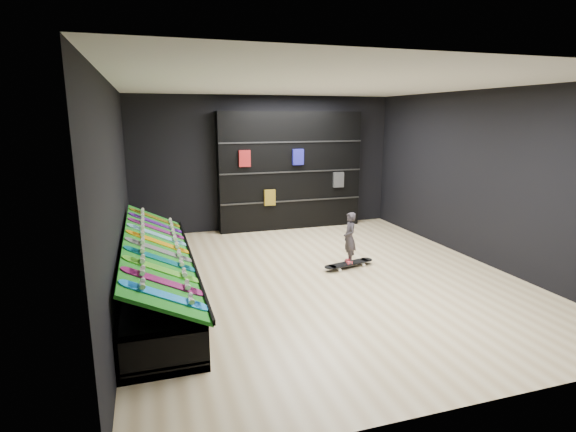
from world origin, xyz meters
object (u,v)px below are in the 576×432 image
object	(u,v)px
display_rack	(157,279)
child	(349,248)
floor_skateboard	(349,265)
back_shelving	(290,171)

from	to	relation	value
display_rack	child	bearing A→B (deg)	4.87
floor_skateboard	back_shelving	bearing A→B (deg)	78.19
back_shelving	child	xyz separation A→B (m)	(0.08, -3.05, -0.97)
display_rack	child	distance (m)	3.18
display_rack	floor_skateboard	world-z (taller)	display_rack
child	floor_skateboard	bearing A→B (deg)	180.00
back_shelving	child	bearing A→B (deg)	-88.58
floor_skateboard	child	bearing A→B (deg)	0.00
back_shelving	floor_skateboard	distance (m)	3.31
display_rack	floor_skateboard	bearing A→B (deg)	4.87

